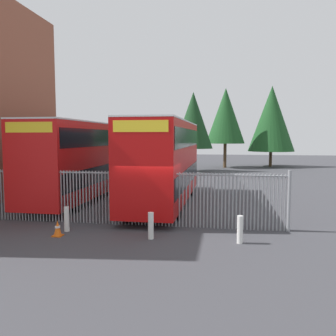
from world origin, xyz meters
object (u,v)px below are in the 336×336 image
object	(u,v)px
double_decker_bus_near_gate	(165,159)
double_decker_bus_behind_fence_left	(82,157)
bollard_center_front	(151,226)
bollard_near_right	(240,230)
bollard_near_left	(67,219)
traffic_cone_by_gate	(58,228)

from	to	relation	value
double_decker_bus_near_gate	double_decker_bus_behind_fence_left	bearing A→B (deg)	171.84
bollard_center_front	bollard_near_right	distance (m)	3.08
bollard_near_left	bollard_near_right	distance (m)	6.48
bollard_near_left	traffic_cone_by_gate	distance (m)	0.69
double_decker_bus_behind_fence_left	traffic_cone_by_gate	bearing A→B (deg)	-73.66
bollard_near_left	bollard_center_front	world-z (taller)	same
double_decker_bus_near_gate	bollard_near_right	xyz separation A→B (m)	(3.67, -6.34, -1.95)
bollard_center_front	bollard_near_left	bearing A→B (deg)	172.42
traffic_cone_by_gate	double_decker_bus_behind_fence_left	bearing A→B (deg)	106.34
bollard_near_left	bollard_center_front	xyz separation A→B (m)	(3.38, -0.45, 0.00)
double_decker_bus_near_gate	traffic_cone_by_gate	world-z (taller)	double_decker_bus_near_gate
double_decker_bus_near_gate	double_decker_bus_behind_fence_left	distance (m)	5.01
double_decker_bus_behind_fence_left	double_decker_bus_near_gate	bearing A→B (deg)	-8.16
double_decker_bus_behind_fence_left	bollard_near_right	bearing A→B (deg)	-39.24
double_decker_bus_behind_fence_left	traffic_cone_by_gate	xyz separation A→B (m)	(2.12, -7.25, -2.13)
bollard_near_left	traffic_cone_by_gate	bearing A→B (deg)	-93.14
traffic_cone_by_gate	bollard_center_front	bearing A→B (deg)	3.62
bollard_near_left	bollard_near_right	xyz separation A→B (m)	(6.46, -0.46, 0.00)
traffic_cone_by_gate	bollard_near_left	bearing A→B (deg)	86.86
bollard_near_left	double_decker_bus_near_gate	bearing A→B (deg)	64.53
bollard_near_right	double_decker_bus_behind_fence_left	bearing A→B (deg)	140.76
bollard_center_front	traffic_cone_by_gate	size ratio (longest dim) A/B	1.61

